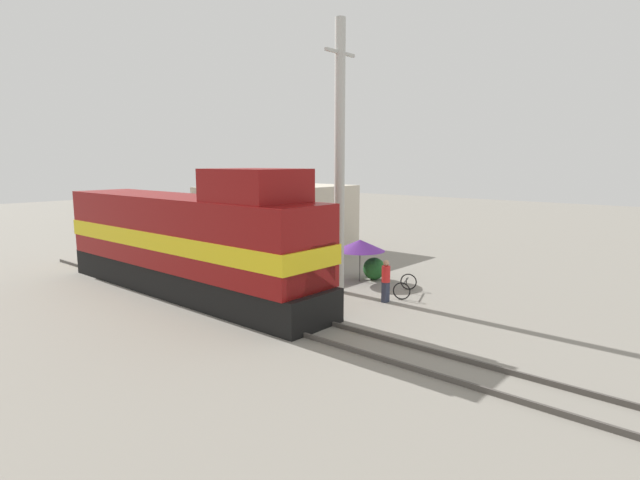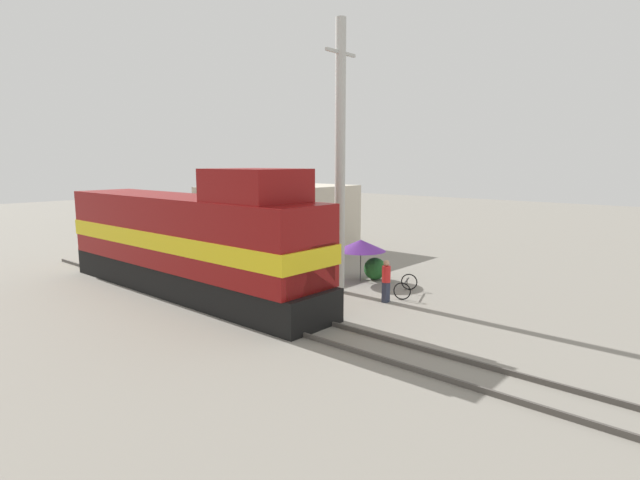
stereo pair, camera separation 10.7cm
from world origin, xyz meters
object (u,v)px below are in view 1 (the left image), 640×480
(vendor_umbrella, at_px, (360,245))
(bicycle, at_px, (405,286))
(person_bystander, at_px, (386,279))
(utility_pole, at_px, (340,159))
(billboard_sign, at_px, (282,220))
(locomotive, at_px, (191,242))

(vendor_umbrella, bearing_deg, bicycle, -103.04)
(person_bystander, distance_m, bicycle, 1.60)
(utility_pole, height_order, bicycle, utility_pole)
(person_bystander, height_order, bicycle, person_bystander)
(billboard_sign, relative_size, bicycle, 1.83)
(person_bystander, xyz_separation_m, bicycle, (1.50, 0.01, -0.55))
(locomotive, xyz_separation_m, person_bystander, (4.33, -6.71, -1.31))
(person_bystander, relative_size, bicycle, 0.91)
(vendor_umbrella, distance_m, person_bystander, 3.66)
(utility_pole, bearing_deg, bicycle, -59.10)
(locomotive, relative_size, vendor_umbrella, 6.44)
(vendor_umbrella, relative_size, bicycle, 1.24)
(billboard_sign, xyz_separation_m, bicycle, (-0.01, -7.29, -2.23))
(locomotive, bearing_deg, person_bystander, -57.15)
(billboard_sign, bearing_deg, utility_pole, -106.53)
(utility_pole, height_order, person_bystander, utility_pole)
(vendor_umbrella, distance_m, billboard_sign, 4.58)
(billboard_sign, relative_size, person_bystander, 2.00)
(billboard_sign, height_order, person_bystander, billboard_sign)
(vendor_umbrella, xyz_separation_m, person_bystander, (-2.16, -2.85, -0.78))
(locomotive, relative_size, utility_pole, 1.34)
(locomotive, bearing_deg, bicycle, -48.95)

